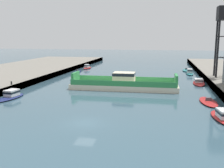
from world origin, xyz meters
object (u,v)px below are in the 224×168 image
object	(u,v)px
moored_boat_mid_left	(11,95)
moored_boat_mid_right	(187,70)
moored_boat_near_right	(77,72)
moored_boat_upstream_a	(224,116)
moored_boat_near_left	(199,82)
moored_boat_far_right	(208,102)
moored_boat_upstream_b	(190,72)
moored_boat_far_left	(87,67)
chain_ferry	(124,84)

from	to	relation	value
moored_boat_mid_left	moored_boat_mid_right	distance (m)	57.40
moored_boat_near_right	moored_boat_mid_left	bearing A→B (deg)	-90.24
moored_boat_upstream_a	moored_boat_near_left	bearing A→B (deg)	89.78
moored_boat_mid_right	moored_boat_far_right	size ratio (longest dim) A/B	1.04
moored_boat_upstream_b	moored_boat_far_right	bearing A→B (deg)	-90.00
moored_boat_near_left	moored_boat_mid_right	bearing A→B (deg)	92.09
moored_boat_near_left	moored_boat_upstream_a	world-z (taller)	moored_boat_upstream_a
moored_boat_far_right	moored_boat_upstream_a	world-z (taller)	moored_boat_upstream_a
moored_boat_near_right	moored_boat_upstream_b	world-z (taller)	moored_boat_upstream_b
moored_boat_far_left	moored_boat_upstream_b	world-z (taller)	moored_boat_upstream_b
chain_ferry	moored_boat_far_right	distance (m)	17.94
chain_ferry	moored_boat_mid_right	world-z (taller)	chain_ferry
moored_boat_upstream_a	chain_ferry	bearing A→B (deg)	131.86
moored_boat_near_right	moored_boat_far_left	world-z (taller)	moored_boat_far_left
chain_ferry	moored_boat_mid_right	distance (m)	37.21
moored_boat_upstream_a	moored_boat_upstream_b	distance (m)	43.52
moored_boat_far_right	moored_boat_far_left	bearing A→B (deg)	128.98
moored_boat_mid_left	moored_boat_far_left	size ratio (longest dim) A/B	1.35
moored_boat_near_right	moored_boat_upstream_a	world-z (taller)	moored_boat_upstream_a
moored_boat_mid_left	moored_boat_near_left	bearing A→B (deg)	32.62
moored_boat_far_left	moored_boat_upstream_a	distance (m)	61.14
moored_boat_upstream_b	moored_boat_mid_left	bearing A→B (deg)	-131.74
moored_boat_near_left	moored_boat_mid_right	distance (m)	24.29
chain_ferry	moored_boat_upstream_b	bearing A→B (deg)	58.62
moored_boat_near_left	moored_boat_far_left	size ratio (longest dim) A/B	1.58
chain_ferry	moored_boat_near_left	distance (m)	18.88
moored_boat_near_right	moored_boat_mid_left	xyz separation A→B (m)	(-0.14, -35.18, 0.33)
moored_boat_mid_right	moored_boat_far_right	distance (m)	42.78
moored_boat_mid_right	moored_boat_near_left	bearing A→B (deg)	-87.91
moored_boat_mid_right	moored_boat_upstream_a	distance (m)	51.90
moored_boat_mid_left	moored_boat_far_left	distance (m)	45.23
moored_boat_mid_right	moored_boat_upstream_a	xyz separation A→B (m)	(0.78, -51.89, 0.33)
moored_boat_near_right	moored_boat_far_right	distance (m)	46.23
moored_boat_mid_right	moored_boat_upstream_b	xyz separation A→B (m)	(0.22, -8.37, 0.38)
moored_boat_near_left	moored_boat_upstream_b	distance (m)	15.92
moored_boat_near_left	moored_boat_far_right	size ratio (longest dim) A/B	1.15
chain_ferry	moored_boat_mid_right	bearing A→B (deg)	65.64
moored_boat_mid_left	moored_boat_far_right	size ratio (longest dim) A/B	0.98
moored_boat_near_left	moored_boat_upstream_b	size ratio (longest dim) A/B	1.41
chain_ferry	moored_boat_mid_right	xyz separation A→B (m)	(15.35, 33.89, -0.85)
moored_boat_upstream_b	moored_boat_near_right	bearing A→B (deg)	-175.13
moored_boat_mid_right	moored_boat_upstream_b	size ratio (longest dim) A/B	1.29
moored_boat_mid_right	moored_boat_far_left	distance (m)	33.44
chain_ferry	moored_boat_upstream_a	xyz separation A→B (m)	(16.13, -18.00, -0.51)
chain_ferry	moored_boat_upstream_b	xyz separation A→B (m)	(15.57, 25.52, -0.47)
moored_boat_far_left	moored_boat_upstream_a	xyz separation A→B (m)	(34.20, -50.68, -0.03)
chain_ferry	moored_boat_far_left	xyz separation A→B (m)	(-18.07, 32.68, -0.49)
moored_boat_near_right	moored_boat_far_right	xyz separation A→B (m)	(33.82, -31.53, -0.05)
moored_boat_mid_left	moored_boat_upstream_b	xyz separation A→B (m)	(33.96, 38.06, 0.02)
chain_ferry	moored_boat_near_right	distance (m)	29.09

